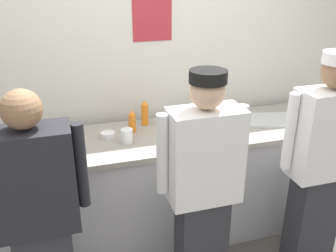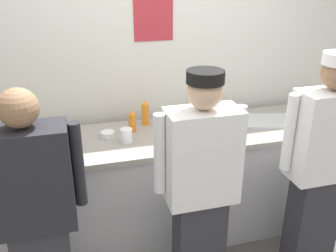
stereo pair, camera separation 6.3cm
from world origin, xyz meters
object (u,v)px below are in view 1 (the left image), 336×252
Objects in this scene: mixing_bowl_steel at (218,126)px; deli_cup at (127,136)px; ramekin_red_sauce at (108,135)px; squeeze_bottle_spare at (132,122)px; chef_center at (203,186)px; plate_stack_front at (34,145)px; ramekin_green_sauce at (318,120)px; chef_far_right at (322,162)px; sheet_tray at (267,120)px; ramekin_orange_sauce at (63,140)px; chef_near_left at (39,216)px; squeeze_bottle_primary at (145,113)px; plate_stack_rear at (306,108)px.

mixing_bowl_steel is 3.21× the size of deli_cup.
squeeze_bottle_spare is at bearing 18.29° from ramekin_red_sauce.
chef_center is 1.24m from plate_stack_front.
mixing_bowl_steel is 0.88m from ramekin_green_sauce.
chef_center is 0.89m from chef_far_right.
ramekin_orange_sauce reaches higher than sheet_tray.
chef_far_right is 17.20× the size of ramekin_orange_sauce.
chef_far_right is at bearing -33.64° from squeeze_bottle_spare.
chef_near_left reaches higher than sheet_tray.
squeeze_bottle_spare is at bearing 163.12° from mixing_bowl_steel.
squeeze_bottle_primary is (-0.16, 0.89, 0.18)m from chef_center.
sheet_tray is at bearing -2.32° from ramekin_red_sauce.
chef_far_right is 18.27× the size of ramekin_green_sauce.
chef_far_right is at bearing -19.71° from plate_stack_front.
deli_cup is at bearing -113.27° from squeeze_bottle_spare.
squeeze_bottle_primary reaches higher than squeeze_bottle_spare.
chef_far_right reaches higher than chef_center.
chef_far_right is at bearing -117.83° from plate_stack_rear.
ramekin_red_sauce is at bearing -161.71° from squeeze_bottle_spare.
mixing_bowl_steel is at bearing -16.88° from squeeze_bottle_spare.
squeeze_bottle_spare is at bearing 173.85° from sheet_tray.
mixing_bowl_steel is at bearing -6.28° from ramekin_orange_sauce.
chef_near_left reaches higher than mixing_bowl_steel.
squeeze_bottle_primary is 0.68m from ramekin_orange_sauce.
chef_near_left reaches higher than ramekin_orange_sauce.
chef_far_right is (1.88, 0.01, 0.05)m from chef_near_left.
ramekin_green_sauce is at bearing -100.93° from plate_stack_rear.
chef_center is 0.72m from deli_cup.
squeeze_bottle_primary is at bearing 139.67° from chef_far_right.
chef_center is 0.97× the size of chef_far_right.
plate_stack_rear reaches higher than plate_stack_front.
plate_stack_rear is 0.97× the size of squeeze_bottle_primary.
plate_stack_front is at bearing 92.33° from chef_near_left.
chef_center reaches higher than sheet_tray.
chef_center is 8.99× the size of squeeze_bottle_spare.
chef_center is 0.85m from squeeze_bottle_spare.
squeeze_bottle_spare is (0.73, 0.10, 0.06)m from plate_stack_front.
chef_far_right reaches higher than squeeze_bottle_primary.
ramekin_red_sauce is at bearing -179.06° from plate_stack_rear.
chef_near_left is at bearing -103.54° from ramekin_orange_sauce.
ramekin_green_sauce is at bearing -6.82° from ramekin_red_sauce.
plate_stack_front is at bearing 179.26° from sheet_tray.
squeeze_bottle_primary is 2.00× the size of ramekin_red_sauce.
squeeze_bottle_primary is at bearing 27.84° from ramekin_red_sauce.
ramekin_red_sauce reaches higher than ramekin_green_sauce.
ramekin_green_sauce is (2.22, 0.51, 0.12)m from chef_near_left.
chef_far_right is 8.20× the size of plate_stack_front.
chef_far_right is 0.85m from plate_stack_rear.
plate_stack_front is 0.74m from squeeze_bottle_spare.
ramekin_orange_sauce is at bearing 178.07° from sheet_tray.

